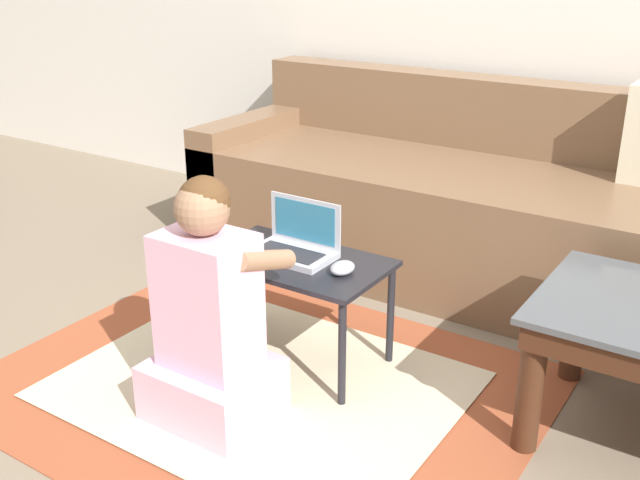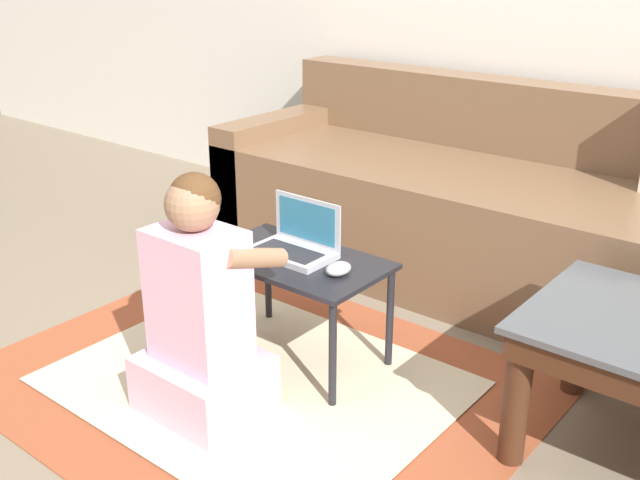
% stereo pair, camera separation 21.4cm
% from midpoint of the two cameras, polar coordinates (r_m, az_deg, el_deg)
% --- Properties ---
extents(ground_plane, '(16.00, 16.00, 0.00)m').
position_cam_midpoint_polar(ground_plane, '(2.36, -4.59, -11.75)').
color(ground_plane, '#7F705B').
extents(area_rug, '(1.65, 1.30, 0.01)m').
position_cam_midpoint_polar(area_rug, '(2.41, -7.09, -10.99)').
color(area_rug, '#9E4C2D').
rests_on(area_rug, ground_plane).
extents(couch, '(2.24, 0.82, 0.83)m').
position_cam_midpoint_polar(couch, '(3.11, 9.22, 2.47)').
color(couch, brown).
rests_on(couch, ground_plane).
extents(laptop_desk, '(0.58, 0.35, 0.37)m').
position_cam_midpoint_polar(laptop_desk, '(2.39, -4.38, -2.47)').
color(laptop_desk, black).
rests_on(laptop_desk, ground_plane).
extents(laptop, '(0.27, 0.16, 0.18)m').
position_cam_midpoint_polar(laptop, '(2.39, -4.51, -0.50)').
color(laptop, '#B7BCC6').
rests_on(laptop, laptop_desk).
extents(computer_mouse, '(0.07, 0.09, 0.04)m').
position_cam_midpoint_polar(computer_mouse, '(2.25, -0.99, -2.20)').
color(computer_mouse, '#B2B7C1').
rests_on(computer_mouse, laptop_desk).
extents(person_seated, '(0.34, 0.37, 0.73)m').
position_cam_midpoint_polar(person_seated, '(2.15, -11.24, -6.31)').
color(person_seated, '#E5B2CC').
rests_on(person_seated, ground_plane).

